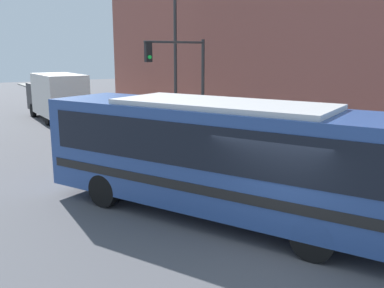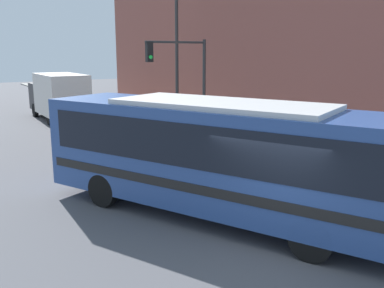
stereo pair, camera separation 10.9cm
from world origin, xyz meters
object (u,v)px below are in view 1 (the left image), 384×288
at_px(traffic_light_pole, 183,71).
at_px(pedestrian_mid_block, 312,135).
at_px(city_bus, 221,152).
at_px(fire_hydrant, 321,162).
at_px(street_lamp, 171,44).
at_px(parking_meter, 213,121).
at_px(pedestrian_near_corner, 230,120).
at_px(delivery_truck, 56,95).

bearing_deg(traffic_light_pole, pedestrian_mid_block, -68.79).
relative_size(city_bus, fire_hydrant, 14.89).
bearing_deg(street_lamp, fire_hydrant, -89.87).
height_order(parking_meter, pedestrian_near_corner, pedestrian_near_corner).
bearing_deg(traffic_light_pole, parking_meter, -47.61).
bearing_deg(fire_hydrant, city_bus, -167.22).
distance_m(city_bus, pedestrian_mid_block, 7.33).
bearing_deg(street_lamp, city_bus, -114.02).
relative_size(city_bus, street_lamp, 1.33).
distance_m(delivery_truck, fire_hydrant, 18.44).
bearing_deg(street_lamp, traffic_light_pole, -109.34).
relative_size(pedestrian_near_corner, pedestrian_mid_block, 1.02).
relative_size(delivery_truck, fire_hydrant, 9.67).
bearing_deg(pedestrian_near_corner, traffic_light_pole, 140.31).
xyz_separation_m(pedestrian_near_corner, pedestrian_mid_block, (0.62, -4.67, -0.02)).
xyz_separation_m(city_bus, pedestrian_mid_block, (6.69, 2.91, -0.72)).
bearing_deg(pedestrian_mid_block, fire_hydrant, -128.50).
bearing_deg(city_bus, pedestrian_near_corner, 26.33).
relative_size(traffic_light_pole, pedestrian_mid_block, 2.65).
xyz_separation_m(delivery_truck, street_lamp, (4.43, -7.15, 3.11)).
distance_m(street_lamp, pedestrian_mid_block, 9.83).
xyz_separation_m(street_lamp, pedestrian_near_corner, (0.76, -4.34, -3.64)).
bearing_deg(street_lamp, pedestrian_mid_block, -81.34).
xyz_separation_m(city_bus, fire_hydrant, (5.34, 1.21, -1.30)).
bearing_deg(delivery_truck, pedestrian_near_corner, -65.71).
xyz_separation_m(fire_hydrant, street_lamp, (-0.02, 10.71, 4.24)).
height_order(fire_hydrant, pedestrian_mid_block, pedestrian_mid_block).
distance_m(pedestrian_near_corner, pedestrian_mid_block, 4.71).
bearing_deg(city_bus, street_lamp, 40.99).
bearing_deg(street_lamp, delivery_truck, 121.78).
height_order(parking_meter, street_lamp, street_lamp).
relative_size(fire_hydrant, traffic_light_pole, 0.15).
distance_m(fire_hydrant, parking_meter, 6.73).
bearing_deg(pedestrian_mid_block, street_lamp, 98.66).
height_order(city_bus, delivery_truck, city_bus).
distance_m(city_bus, traffic_light_pole, 10.16).
relative_size(city_bus, delivery_truck, 1.54).
distance_m(delivery_truck, parking_meter, 12.02).
xyz_separation_m(parking_meter, street_lamp, (-0.02, 4.01, 3.64)).
bearing_deg(traffic_light_pole, pedestrian_near_corner, -39.69).
bearing_deg(traffic_light_pole, delivery_truck, 108.83).
bearing_deg(parking_meter, pedestrian_mid_block, -74.91).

